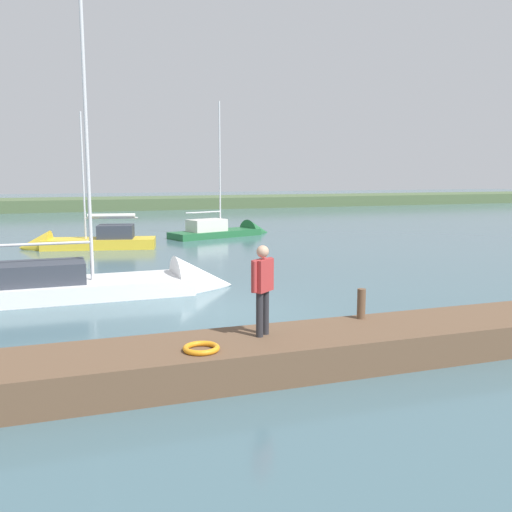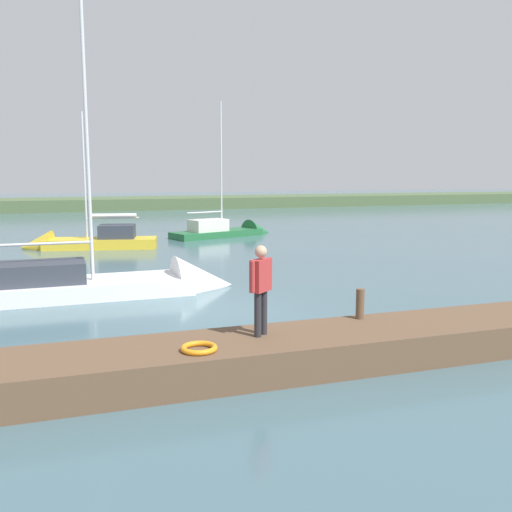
% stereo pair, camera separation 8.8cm
% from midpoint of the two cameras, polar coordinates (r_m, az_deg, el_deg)
% --- Properties ---
extents(ground_plane, '(200.00, 200.00, 0.00)m').
position_cam_midpoint_polar(ground_plane, '(15.55, -3.91, -5.72)').
color(ground_plane, '#42606B').
extents(far_shoreline, '(180.00, 8.00, 2.40)m').
position_cam_midpoint_polar(far_shoreline, '(62.44, -15.40, 4.65)').
color(far_shoreline, '#4C603D').
rests_on(far_shoreline, ground_plane).
extents(dock_pier, '(20.47, 1.93, 0.68)m').
position_cam_midpoint_polar(dock_pier, '(11.02, 2.76, -9.86)').
color(dock_pier, brown).
rests_on(dock_pier, ground_plane).
extents(mooring_post_near, '(0.18, 0.18, 0.66)m').
position_cam_midpoint_polar(mooring_post_near, '(12.28, 10.54, -4.83)').
color(mooring_post_near, brown).
rests_on(mooring_post_near, dock_pier).
extents(life_ring_buoy, '(0.66, 0.66, 0.10)m').
position_cam_midpoint_polar(life_ring_buoy, '(10.05, -5.89, -9.39)').
color(life_ring_buoy, orange).
rests_on(life_ring_buoy, dock_pier).
extents(sailboat_behind_pier, '(7.00, 3.07, 7.62)m').
position_cam_midpoint_polar(sailboat_behind_pier, '(29.78, -17.53, 1.13)').
color(sailboat_behind_pier, gold).
rests_on(sailboat_behind_pier, ground_plane).
extents(sailboat_mid_channel, '(9.23, 2.34, 11.66)m').
position_cam_midpoint_polar(sailboat_mid_channel, '(18.23, -14.87, -3.34)').
color(sailboat_mid_channel, white).
rests_on(sailboat_mid_channel, ground_plane).
extents(sailboat_near_dock, '(7.18, 4.07, 8.96)m').
position_cam_midpoint_polar(sailboat_near_dock, '(34.45, -2.77, 2.30)').
color(sailboat_near_dock, '#236638').
rests_on(sailboat_near_dock, ground_plane).
extents(person_on_dock, '(0.54, 0.47, 1.77)m').
position_cam_midpoint_polar(person_on_dock, '(10.68, 0.44, -2.83)').
color(person_on_dock, '#28282D').
rests_on(person_on_dock, dock_pier).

